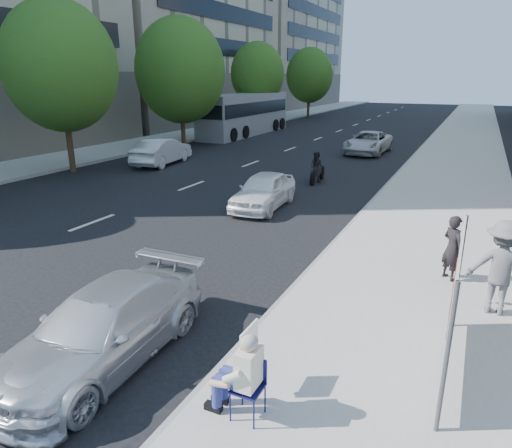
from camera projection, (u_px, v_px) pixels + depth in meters
The scene contains 18 objects.
ground at pixel (235, 281), 10.92m from camera, with size 160.00×160.00×0.00m, color black.
near_sidewalk at pixel (459, 160), 26.39m from camera, with size 5.00×120.00×0.15m, color #9C9A92.
far_sidewalk at pixel (166, 139), 34.94m from camera, with size 4.50×120.00×0.15m, color #9C9A92.
far_bldg_north at pixel (252, 14), 72.11m from camera, with size 22.00×28.00×28.00m, color beige.
tree_far_b at pixel (60, 66), 21.84m from camera, with size 5.40×5.40×8.24m.
tree_far_c at pixel (180, 71), 30.44m from camera, with size 6.00×6.00×8.47m.
tree_far_d at pixel (257, 74), 40.77m from camera, with size 4.80×4.80×7.65m.
tree_far_e at pixel (309, 75), 52.81m from camera, with size 5.40×5.40×7.89m.
seated_protester at pixel (241, 369), 6.23m from camera, with size 0.83×1.11×1.31m.
jogger at pixel (501, 268), 8.93m from camera, with size 1.24×0.72×1.93m, color slate.
pedestrian_woman at pixel (452, 248), 10.49m from camera, with size 0.56×0.37×1.54m, color black.
protest_banner at pixel (453, 300), 7.03m from camera, with size 0.08×3.06×2.20m.
parked_sedan at pixel (104, 328), 7.71m from camera, with size 1.77×4.36×1.26m, color silver.
white_sedan_near at pixel (264, 190), 16.87m from camera, with size 1.55×3.84×1.31m, color white.
white_sedan_mid at pixel (162, 151), 25.29m from camera, with size 1.54×4.42×1.46m, color silver.
white_sedan_far at pixel (368, 143), 28.89m from camera, with size 2.26×4.90×1.36m, color silver.
motorcycle at pixel (317, 169), 20.92m from camera, with size 0.76×2.05×1.42m.
bus at pixel (245, 114), 38.21m from camera, with size 2.75×12.06×3.30m.
Camera 1 is at (4.77, -8.76, 4.68)m, focal length 32.00 mm.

